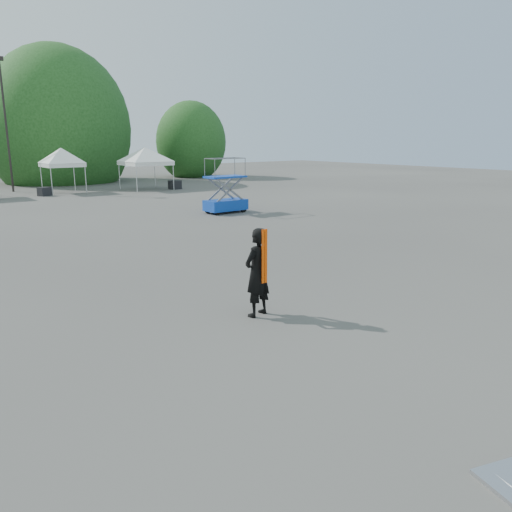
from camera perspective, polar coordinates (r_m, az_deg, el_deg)
ground at (r=12.19m, az=-5.34°, el=-5.84°), size 120.00×120.00×0.00m
light_pole_east at (r=42.73m, az=-26.74°, el=13.96°), size 0.60×0.25×9.80m
tree_mid_e at (r=51.02m, az=-21.63°, el=13.33°), size 5.12×5.12×7.79m
tree_far_e at (r=54.56m, az=-7.42°, el=12.79°), size 3.84×3.84×5.84m
tent_f at (r=40.37m, az=-21.39°, el=11.07°), size 3.79×3.79×3.88m
tent_g at (r=41.14m, az=-12.57°, el=11.68°), size 4.74×4.74×3.88m
man at (r=11.29m, az=0.15°, el=-1.89°), size 0.84×0.65×2.05m
scissor_lift at (r=27.45m, az=-3.52°, el=8.05°), size 2.31×1.18×2.97m
crate_mid at (r=38.80m, az=-23.03°, el=6.79°), size 0.96×0.86×0.62m
crate_east at (r=41.19m, az=-9.25°, el=8.04°), size 0.90×0.70×0.69m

